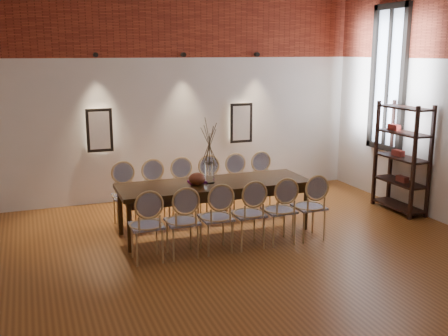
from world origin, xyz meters
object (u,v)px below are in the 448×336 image
object	(u,v)px
chair_far_f	(266,183)
chair_far_a	(126,196)
chair_near_a	(146,225)
chair_far_b	(156,193)
chair_far_c	(185,190)
book	(198,182)
dining_table	(214,207)
bowl	(197,179)
chair_near_d	(248,214)
chair_near_c	(216,217)
chair_near_f	(309,207)
chair_far_e	(240,185)
chair_far_d	(213,188)
vase	(210,173)
chair_near_b	(182,221)
chair_near_e	(279,210)
shelving_rack	(402,158)

from	to	relation	value
chair_far_f	chair_far_a	bearing A→B (deg)	0.00
chair_near_a	chair_far_b	bearing A→B (deg)	72.31
chair_far_c	book	bearing A→B (deg)	90.53
chair_near_a	dining_table	bearing A→B (deg)	32.09
chair_near_a	bowl	bearing A→B (deg)	37.46
chair_near_d	bowl	distance (m)	0.92
chair_near_c	chair_near_f	xyz separation A→B (m)	(1.39, -0.01, 0.00)
chair_far_c	chair_far_f	xyz separation A→B (m)	(1.39, -0.01, 0.00)
chair_near_a	book	world-z (taller)	chair_near_a
chair_near_d	chair_far_e	size ratio (longest dim) A/B	1.00
chair_far_d	bowl	distance (m)	1.00
dining_table	chair_far_c	xyz separation A→B (m)	(-0.23, 0.73, 0.09)
chair_near_c	chair_far_c	bearing A→B (deg)	90.00
chair_far_e	vase	bearing A→B (deg)	43.53
chair_near_a	bowl	world-z (taller)	chair_near_a
chair_near_f	dining_table	bearing A→B (deg)	147.91
chair_near_b	chair_far_e	bearing A→B (deg)	46.26
chair_near_e	chair_far_a	bearing A→B (deg)	141.92
chair_near_c	shelving_rack	world-z (taller)	shelving_rack
bowl	chair_near_d	bearing A→B (deg)	-53.54
chair_far_e	bowl	world-z (taller)	chair_far_e
chair_near_e	chair_far_a	world-z (taller)	same
chair_near_b	chair_near_f	size ratio (longest dim) A/B	1.00
chair_far_a	chair_near_a	bearing A→B (deg)	90.00
chair_far_c	chair_near_f	bearing A→B (deg)	133.74
chair_near_b	chair_far_c	world-z (taller)	same
dining_table	chair_far_b	xyz separation A→B (m)	(-0.69, 0.73, 0.09)
chair_far_f	book	bearing A→B (deg)	25.00
chair_near_c	bowl	distance (m)	0.77
chair_far_f	chair_near_e	bearing A→B (deg)	72.31
chair_far_f	vase	distance (m)	1.49
chair_far_b	chair_far_d	distance (m)	0.93
chair_near_f	shelving_rack	distance (m)	2.23
chair_near_b	chair_far_a	xyz separation A→B (m)	(-0.45, 1.46, 0.00)
chair_near_a	chair_far_e	xyz separation A→B (m)	(1.87, 1.44, 0.00)
chair_near_e	chair_near_d	bearing A→B (deg)	-180.00
chair_near_a	chair_near_d	distance (m)	1.39
chair_far_e	book	xyz separation A→B (m)	(-0.93, -0.64, 0.30)
chair_near_c	chair_far_c	distance (m)	1.46
chair_near_a	chair_far_e	size ratio (longest dim) A/B	1.00
shelving_rack	chair_near_d	bearing A→B (deg)	-168.47
chair_near_a	chair_near_e	bearing A→B (deg)	0.00
chair_near_a	chair_far_c	distance (m)	1.73
chair_far_e	chair_far_f	xyz separation A→B (m)	(0.46, -0.00, 0.00)
bowl	book	world-z (taller)	bowl
chair_near_b	chair_far_e	xyz separation A→B (m)	(1.40, 1.45, 0.00)
chair_far_f	shelving_rack	xyz separation A→B (m)	(2.08, -0.81, 0.43)
shelving_rack	chair_far_e	bearing A→B (deg)	161.84
chair_near_e	chair_far_d	size ratio (longest dim) A/B	1.00
chair_far_a	dining_table	bearing A→B (deg)	147.91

